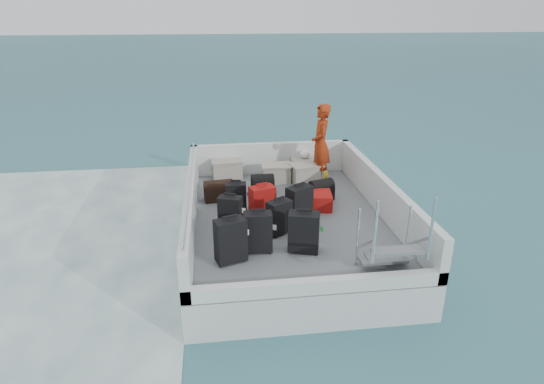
{
  "coord_description": "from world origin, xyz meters",
  "views": [
    {
      "loc": [
        -1.27,
        -7.43,
        4.13
      ],
      "look_at": [
        -0.26,
        0.27,
        1.0
      ],
      "focal_mm": 30.0,
      "sensor_mm": 36.0,
      "label": 1
    }
  ],
  "objects_px": {
    "suitcase_5": "(262,203)",
    "crate_2": "(305,167)",
    "suitcase_0": "(231,241)",
    "suitcase_4": "(279,218)",
    "crate_1": "(276,174)",
    "suitcase_2": "(236,197)",
    "suitcase_1": "(230,213)",
    "suitcase_8": "(311,201)",
    "suitcase_7": "(299,203)",
    "suitcase_6": "(304,232)",
    "passenger": "(321,144)",
    "crate_0": "(227,169)",
    "crate_3": "(306,174)",
    "suitcase_3": "(258,233)"
  },
  "relations": [
    {
      "from": "suitcase_2",
      "to": "crate_3",
      "type": "bearing_deg",
      "value": 44.11
    },
    {
      "from": "suitcase_4",
      "to": "passenger",
      "type": "relative_size",
      "value": 0.35
    },
    {
      "from": "suitcase_0",
      "to": "crate_0",
      "type": "relative_size",
      "value": 1.08
    },
    {
      "from": "suitcase_1",
      "to": "suitcase_4",
      "type": "xyz_separation_m",
      "value": [
        0.79,
        -0.29,
        0.0
      ]
    },
    {
      "from": "suitcase_5",
      "to": "suitcase_2",
      "type": "bearing_deg",
      "value": 122.98
    },
    {
      "from": "suitcase_4",
      "to": "passenger",
      "type": "distance_m",
      "value": 2.72
    },
    {
      "from": "crate_0",
      "to": "suitcase_8",
      "type": "bearing_deg",
      "value": -51.68
    },
    {
      "from": "suitcase_2",
      "to": "suitcase_6",
      "type": "relative_size",
      "value": 0.85
    },
    {
      "from": "suitcase_8",
      "to": "crate_0",
      "type": "height_order",
      "value": "crate_0"
    },
    {
      "from": "suitcase_6",
      "to": "crate_0",
      "type": "xyz_separation_m",
      "value": [
        -1.05,
        3.51,
        -0.13
      ]
    },
    {
      "from": "suitcase_6",
      "to": "crate_3",
      "type": "bearing_deg",
      "value": 93.78
    },
    {
      "from": "suitcase_8",
      "to": "passenger",
      "type": "relative_size",
      "value": 0.45
    },
    {
      "from": "suitcase_0",
      "to": "suitcase_8",
      "type": "relative_size",
      "value": 0.89
    },
    {
      "from": "crate_1",
      "to": "passenger",
      "type": "bearing_deg",
      "value": -7.05
    },
    {
      "from": "suitcase_8",
      "to": "crate_1",
      "type": "bearing_deg",
      "value": 23.52
    },
    {
      "from": "suitcase_4",
      "to": "passenger",
      "type": "xyz_separation_m",
      "value": [
        1.24,
        2.36,
        0.55
      ]
    },
    {
      "from": "suitcase_0",
      "to": "suitcase_4",
      "type": "height_order",
      "value": "suitcase_0"
    },
    {
      "from": "suitcase_4",
      "to": "crate_1",
      "type": "distance_m",
      "value": 2.5
    },
    {
      "from": "suitcase_8",
      "to": "passenger",
      "type": "height_order",
      "value": "passenger"
    },
    {
      "from": "crate_0",
      "to": "passenger",
      "type": "xyz_separation_m",
      "value": [
        2.0,
        -0.51,
        0.66
      ]
    },
    {
      "from": "suitcase_2",
      "to": "crate_2",
      "type": "relative_size",
      "value": 0.93
    },
    {
      "from": "suitcase_1",
      "to": "crate_0",
      "type": "distance_m",
      "value": 2.58
    },
    {
      "from": "crate_1",
      "to": "crate_2",
      "type": "xyz_separation_m",
      "value": [
        0.71,
        0.39,
        -0.0
      ]
    },
    {
      "from": "suitcase_4",
      "to": "suitcase_6",
      "type": "height_order",
      "value": "suitcase_6"
    },
    {
      "from": "suitcase_5",
      "to": "suitcase_6",
      "type": "relative_size",
      "value": 0.93
    },
    {
      "from": "suitcase_6",
      "to": "suitcase_8",
      "type": "xyz_separation_m",
      "value": [
        0.45,
        1.6,
        -0.17
      ]
    },
    {
      "from": "suitcase_0",
      "to": "suitcase_8",
      "type": "height_order",
      "value": "suitcase_0"
    },
    {
      "from": "suitcase_6",
      "to": "crate_2",
      "type": "xyz_separation_m",
      "value": [
        0.72,
        3.51,
        -0.14
      ]
    },
    {
      "from": "suitcase_5",
      "to": "crate_2",
      "type": "relative_size",
      "value": 1.02
    },
    {
      "from": "crate_1",
      "to": "crate_2",
      "type": "distance_m",
      "value": 0.81
    },
    {
      "from": "suitcase_5",
      "to": "crate_2",
      "type": "height_order",
      "value": "suitcase_5"
    },
    {
      "from": "suitcase_8",
      "to": "crate_1",
      "type": "distance_m",
      "value": 1.58
    },
    {
      "from": "suitcase_2",
      "to": "crate_2",
      "type": "height_order",
      "value": "suitcase_2"
    },
    {
      "from": "suitcase_7",
      "to": "crate_0",
      "type": "height_order",
      "value": "suitcase_7"
    },
    {
      "from": "suitcase_7",
      "to": "crate_3",
      "type": "relative_size",
      "value": 0.99
    },
    {
      "from": "suitcase_7",
      "to": "crate_0",
      "type": "relative_size",
      "value": 0.98
    },
    {
      "from": "suitcase_4",
      "to": "crate_1",
      "type": "relative_size",
      "value": 0.99
    },
    {
      "from": "suitcase_0",
      "to": "crate_0",
      "type": "height_order",
      "value": "suitcase_0"
    },
    {
      "from": "suitcase_6",
      "to": "crate_3",
      "type": "relative_size",
      "value": 1.01
    },
    {
      "from": "suitcase_5",
      "to": "crate_0",
      "type": "xyz_separation_m",
      "value": [
        -0.55,
        2.22,
        -0.11
      ]
    },
    {
      "from": "crate_0",
      "to": "crate_3",
      "type": "height_order",
      "value": "same"
    },
    {
      "from": "suitcase_1",
      "to": "suitcase_7",
      "type": "distance_m",
      "value": 1.24
    },
    {
      "from": "suitcase_2",
      "to": "suitcase_6",
      "type": "distance_m",
      "value": 1.91
    },
    {
      "from": "suitcase_4",
      "to": "suitcase_6",
      "type": "xyz_separation_m",
      "value": [
        0.29,
        -0.64,
        0.03
      ]
    },
    {
      "from": "suitcase_3",
      "to": "suitcase_1",
      "type": "bearing_deg",
      "value": 115.48
    },
    {
      "from": "passenger",
      "to": "crate_2",
      "type": "bearing_deg",
      "value": -151.79
    },
    {
      "from": "suitcase_1",
      "to": "suitcase_8",
      "type": "relative_size",
      "value": 0.76
    },
    {
      "from": "suitcase_6",
      "to": "passenger",
      "type": "xyz_separation_m",
      "value": [
        0.95,
        3.0,
        0.53
      ]
    },
    {
      "from": "suitcase_7",
      "to": "suitcase_8",
      "type": "relative_size",
      "value": 0.82
    },
    {
      "from": "suitcase_0",
      "to": "suitcase_7",
      "type": "height_order",
      "value": "suitcase_0"
    }
  ]
}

